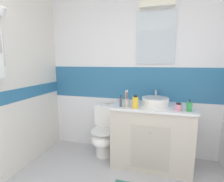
# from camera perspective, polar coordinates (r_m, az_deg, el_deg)

# --- Properties ---
(wall_back_tiled) EXTENTS (3.20, 0.20, 2.50)m
(wall_back_tiled) POSITION_cam_1_polar(r_m,az_deg,el_deg) (2.70, 6.45, 6.01)
(wall_back_tiled) COLOR white
(wall_back_tiled) RESTS_ON ground_plane
(vanity_cabinet) EXTENTS (1.06, 0.60, 0.85)m
(vanity_cabinet) POSITION_cam_1_polar(r_m,az_deg,el_deg) (2.53, 12.89, -13.92)
(vanity_cabinet) COLOR beige
(vanity_cabinet) RESTS_ON ground_plane
(sink_basin) EXTENTS (0.36, 0.40, 0.18)m
(sink_basin) POSITION_cam_1_polar(r_m,az_deg,el_deg) (2.40, 14.15, -3.24)
(sink_basin) COLOR white
(sink_basin) RESTS_ON vanity_cabinet
(toilet) EXTENTS (0.37, 0.50, 0.78)m
(toilet) POSITION_cam_1_polar(r_m,az_deg,el_deg) (2.71, -2.47, -13.55)
(toilet) COLOR white
(toilet) RESTS_ON ground_plane
(toothbrush_cup) EXTENTS (0.07, 0.07, 0.22)m
(toothbrush_cup) POSITION_cam_1_polar(r_m,az_deg,el_deg) (2.24, 4.87, -3.79)
(toothbrush_cup) COLOR #B2ADA3
(toothbrush_cup) RESTS_ON vanity_cabinet
(soap_dispenser) EXTENTS (0.06, 0.06, 0.15)m
(soap_dispenser) POSITION_cam_1_polar(r_m,az_deg,el_deg) (2.23, 24.25, -4.76)
(soap_dispenser) COLOR green
(soap_dispenser) RESTS_ON vanity_cabinet
(hair_gel_jar) EXTENTS (0.08, 0.08, 0.10)m
(hair_gel_jar) POSITION_cam_1_polar(r_m,az_deg,el_deg) (2.22, 21.14, -4.98)
(hair_gel_jar) COLOR pink
(hair_gel_jar) RESTS_ON vanity_cabinet
(mouthwash_bottle) EXTENTS (0.08, 0.08, 0.16)m
(mouthwash_bottle) POSITION_cam_1_polar(r_m,az_deg,el_deg) (2.20, 7.75, -3.64)
(mouthwash_bottle) COLOR yellow
(mouthwash_bottle) RESTS_ON vanity_cabinet
(toothpaste_tube_upright) EXTENTS (0.03, 0.03, 0.15)m
(toothpaste_tube_upright) POSITION_cam_1_polar(r_m,az_deg,el_deg) (2.24, 2.89, -3.44)
(toothpaste_tube_upright) COLOR #4C4C51
(toothpaste_tube_upright) RESTS_ON vanity_cabinet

